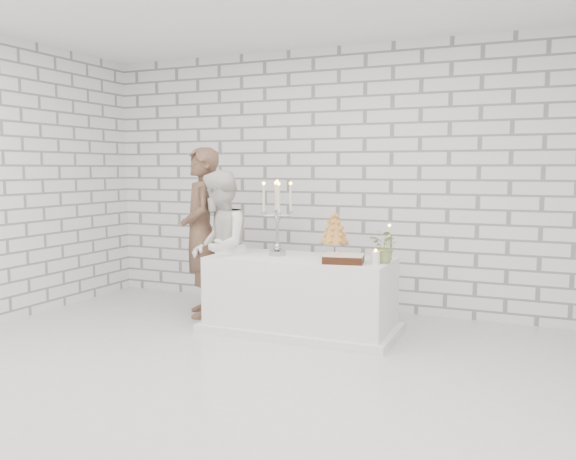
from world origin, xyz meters
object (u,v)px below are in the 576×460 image
Objects in this scene: groom at (201,232)px; bride at (219,248)px; candelabra at (277,218)px; cake_table at (300,295)px; croquembouche at (335,234)px.

bride is (0.36, -0.24, -0.12)m from groom.
candelabra is at bearing 74.76° from bride.
bride reaches higher than candelabra.
bride is (-0.90, -0.04, 0.43)m from cake_table.
croquembouche is (1.56, -0.06, 0.05)m from groom.
candelabra is (0.63, 0.08, 0.33)m from bride.
candelabra reaches higher than cake_table.
cake_table is 3.94× the size of croquembouche.
cake_table is 1.12× the size of bride.
groom is 4.05× the size of croquembouche.
bride is 0.71m from candelabra.
bride is at bearing -173.08° from candelabra.
bride is 1.23m from croquembouche.
croquembouche reaches higher than cake_table.
croquembouche is at bearing 76.33° from bride.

